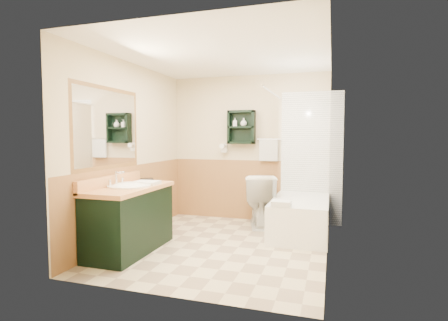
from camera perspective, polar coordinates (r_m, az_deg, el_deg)
floor at (r=4.61m, az=-0.46°, el=-13.70°), size 3.00×3.00×0.00m
back_wall at (r=5.86m, az=4.06°, el=2.01°), size 2.60×0.04×2.40m
left_wall at (r=4.96m, az=-15.15°, el=1.52°), size 0.04×3.00×2.40m
right_wall at (r=4.19m, az=17.00°, el=1.06°), size 0.04×3.00×2.40m
ceiling at (r=4.51m, az=-0.48°, el=17.04°), size 2.60×3.00×0.04m
wainscot_left at (r=5.02m, az=-14.67°, el=-6.49°), size 2.98×2.98×1.00m
wainscot_back at (r=5.90m, az=3.95°, el=-4.81°), size 2.58×2.58×1.00m
mirror_frame at (r=4.47m, az=-18.47°, el=5.05°), size 1.30×1.30×1.00m
mirror_glass at (r=4.47m, az=-18.41°, el=5.05°), size 1.20×1.20×0.90m
tile_right at (r=4.95m, az=16.54°, el=-0.25°), size 1.50×1.50×2.10m
tile_back at (r=5.68m, az=14.06°, el=0.32°), size 0.95×0.95×2.10m
tile_accent at (r=4.96m, az=16.62°, el=9.59°), size 1.50×1.50×0.10m
wall_shelf at (r=5.77m, az=2.84°, el=5.46°), size 0.45×0.15×0.55m
hair_dryer at (r=5.88m, az=0.06°, el=2.03°), size 0.10×0.24×0.18m
towel_bar at (r=5.72m, az=7.32°, el=3.44°), size 0.40×0.06×0.40m
curtain_rod at (r=5.04m, az=8.05°, el=10.78°), size 0.03×1.60×0.03m
shower_curtain at (r=5.18m, az=8.26°, el=1.17°), size 1.05×1.05×1.70m
vanity at (r=4.45m, az=-15.11°, el=-9.19°), size 0.59×1.25×0.80m
bathtub at (r=5.19m, az=12.42°, el=-8.84°), size 0.77×1.50×0.51m
toilet at (r=5.50m, az=5.74°, el=-6.47°), size 0.68×0.92×0.81m
counter_towel at (r=4.52m, az=-12.53°, el=-3.55°), size 0.30×0.23×0.04m
vanity_book at (r=4.90m, az=-13.49°, el=-1.86°), size 0.16×0.11×0.23m
tub_towel at (r=4.52m, az=9.35°, el=-6.95°), size 0.24×0.20×0.07m
soap_bottle_a at (r=5.80m, az=1.81°, el=5.92°), size 0.09×0.15×0.06m
soap_bottle_b at (r=5.76m, az=3.23°, el=6.13°), size 0.15×0.16×0.10m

